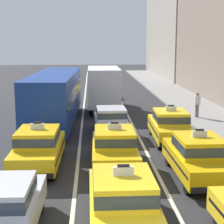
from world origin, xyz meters
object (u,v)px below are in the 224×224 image
taxi_right_second (198,156)px  taxi_right_third (170,125)px  taxi_left_second (39,147)px  taxi_center_fifth (100,87)px  sedan_left_nearest (3,208)px  sedan_center_third (111,121)px  pedestrian_near_crosswalk (197,105)px  taxi_center_second (114,147)px  box_truck_center_fourth (103,87)px  taxi_center_nearest (123,201)px  bus_left_third (55,95)px

taxi_right_second → taxi_right_third: bearing=89.2°
taxi_left_second → taxi_center_fifth: same height
taxi_center_fifth → taxi_right_second: same height
sedan_left_nearest → sedan_center_third: size_ratio=0.99×
taxi_center_fifth → taxi_right_second: size_ratio=1.00×
sedan_center_third → pedestrian_near_crosswalk: bearing=34.3°
sedan_left_nearest → taxi_center_fifth: size_ratio=0.95×
taxi_center_second → taxi_right_third: 5.11m
taxi_left_second → taxi_right_third: 7.37m
sedan_center_third → taxi_right_third: 3.35m
box_truck_center_fourth → taxi_center_fifth: box_truck_center_fourth is taller
taxi_center_second → pedestrian_near_crosswalk: (6.18, 9.56, 0.11)m
taxi_center_second → taxi_right_third: same height
taxi_right_second → taxi_right_third: 5.41m
sedan_left_nearest → taxi_right_third: bearing=55.9°
taxi_center_nearest → pedestrian_near_crosswalk: taxi_center_nearest is taller
taxi_right_second → sedan_left_nearest: bearing=-147.1°
taxi_center_fifth → pedestrian_near_crosswalk: 12.87m
box_truck_center_fourth → taxi_right_third: (3.17, -9.58, -0.90)m
taxi_center_nearest → box_truck_center_fourth: size_ratio=0.66×
sedan_center_third → taxi_right_second: (2.94, -6.85, 0.03)m
sedan_left_nearest → taxi_right_third: size_ratio=0.94×
bus_left_third → sedan_center_third: (3.36, -3.44, -0.97)m
bus_left_third → taxi_center_fifth: bearing=75.4°
taxi_left_second → taxi_right_third: same height
bus_left_third → pedestrian_near_crosswalk: (9.39, 0.67, -0.83)m
taxi_center_fifth → taxi_right_second: bearing=-81.8°
taxi_center_second → pedestrian_near_crosswalk: taxi_center_second is taller
taxi_center_nearest → taxi_right_second: bearing=50.9°
sedan_center_third → taxi_right_third: taxi_right_third is taller
taxi_center_nearest → box_truck_center_fourth: (0.10, 18.92, 0.90)m
taxi_left_second → pedestrian_near_crosswalk: taxi_left_second is taller
bus_left_third → taxi_right_third: bearing=-37.4°
taxi_center_fifth → taxi_right_second: (3.21, -22.19, 0.00)m
bus_left_third → pedestrian_near_crosswalk: bus_left_third is taller
taxi_center_fifth → taxi_left_second: bearing=-98.3°
taxi_left_second → box_truck_center_fourth: bearing=76.8°
taxi_center_nearest → taxi_right_third: (3.27, 9.35, 0.00)m
bus_left_third → box_truck_center_fourth: bearing=55.6°
taxi_right_second → pedestrian_near_crosswalk: taxi_right_second is taller
pedestrian_near_crosswalk → taxi_right_third: bearing=-118.5°
taxi_center_nearest → taxi_center_second: size_ratio=1.00×
sedan_center_third → taxi_center_fifth: size_ratio=0.95×
sedan_left_nearest → taxi_center_second: taxi_center_second is taller
taxi_right_second → sedan_center_third: bearing=113.2°
box_truck_center_fourth → taxi_center_second: bearing=-90.0°
taxi_left_second → taxi_center_second: size_ratio=1.00×
sedan_left_nearest → bus_left_third: (0.09, 14.43, 0.97)m
bus_left_third → sedan_center_third: bus_left_third is taller
sedan_center_third → box_truck_center_fourth: box_truck_center_fourth is taller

